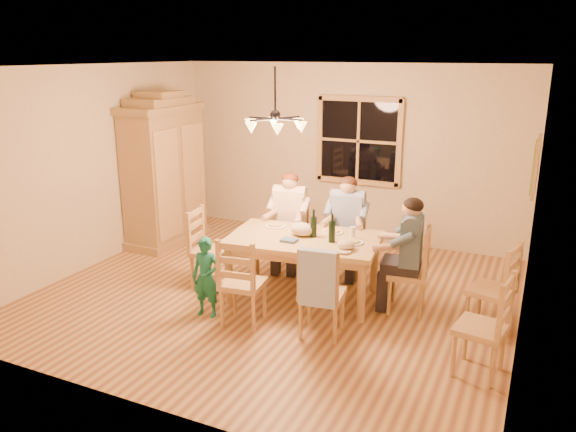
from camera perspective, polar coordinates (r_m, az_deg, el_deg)
The scene contains 33 objects.
floor at distance 6.95m, azimuth -1.19°, elevation -7.89°, with size 5.50×5.50×0.00m, color brown.
ceiling at distance 6.34m, azimuth -1.34°, elevation 14.98°, with size 5.50×5.00×0.02m, color white.
wall_back at distance 8.78m, azimuth 5.96°, elevation 6.42°, with size 5.50×0.02×2.70m, color #CCB290.
wall_left at distance 8.08m, azimuth -19.13°, elevation 4.74°, with size 0.02×5.00×2.70m, color #CCB290.
wall_right at distance 5.88m, azimuth 23.58°, elevation 0.17°, with size 0.02×5.00×2.70m, color #CCB290.
window at distance 8.65m, azimuth 7.19°, elevation 7.58°, with size 1.30×0.06×1.30m.
painting at distance 7.00m, azimuth 23.87°, elevation 4.66°, with size 0.06×0.78×0.64m.
chandelier at distance 6.38m, azimuth -1.30°, elevation 9.38°, with size 0.77×0.68×0.71m.
armoire at distance 8.75m, azimuth -12.42°, elevation 4.13°, with size 0.66×1.40×2.30m.
dining_table at distance 6.62m, azimuth 1.62°, elevation -3.00°, with size 1.88×1.28×0.76m.
chair_far_left at distance 7.61m, azimuth 0.15°, elevation -3.22°, with size 0.49×0.47×0.99m.
chair_far_right at distance 7.42m, azimuth 5.92°, elevation -3.82°, with size 0.49×0.47×0.99m.
chair_near_left at distance 6.16m, azimuth -4.56°, elevation -8.14°, with size 0.49×0.47×0.99m.
chair_near_right at distance 5.91m, azimuth 3.46°, elevation -9.22°, with size 0.49×0.47×0.99m.
chair_end_left at distance 7.16m, azimuth -7.86°, elevation -4.67°, with size 0.47×0.49×0.99m.
chair_end_right at distance 6.54m, azimuth 11.98°, elevation -6.95°, with size 0.47×0.49×0.99m.
adult_woman at distance 7.44m, azimuth 0.16°, elevation 0.68°, with size 0.43×0.46×0.87m.
adult_plaid_man at distance 7.26m, azimuth 6.05°, elevation 0.17°, with size 0.43×0.46×0.87m.
adult_slate_man at distance 6.35m, azimuth 12.27°, elevation -2.49°, with size 0.46×0.43×0.87m.
towel at distance 5.58m, azimuth 3.04°, elevation -6.35°, with size 0.38×0.10×0.58m, color #9BAED2.
wine_bottle_a at distance 6.56m, azimuth 2.61°, elevation -0.74°, with size 0.08×0.08×0.33m, color black.
wine_bottle_b at distance 6.39m, azimuth 4.50°, elevation -1.25°, with size 0.08×0.08×0.33m, color black.
plate_woman at distance 6.97m, azimuth -1.28°, elevation -1.02°, with size 0.26×0.26×0.02m, color white.
plate_plaid at distance 6.76m, azimuth 4.52°, elevation -1.63°, with size 0.26×0.26×0.02m, color white.
plate_slate at distance 6.42m, azimuth 6.52°, elevation -2.67°, with size 0.26×0.26×0.02m, color white.
wine_glass_a at distance 6.80m, azimuth 0.95°, elevation -0.93°, with size 0.06×0.06×0.14m, color silver.
wine_glass_b at distance 6.57m, azimuth 6.60°, elevation -1.68°, with size 0.06×0.06×0.14m, color silver.
cap at distance 6.20m, azimuth 5.91°, elevation -2.91°, with size 0.20×0.20×0.11m, color tan.
napkin at distance 6.43m, azimuth 0.12°, elevation -2.48°, with size 0.18×0.14×0.03m, color #445F7C.
cloth_bundle at distance 6.62m, azimuth 1.44°, elevation -1.35°, with size 0.28×0.22×0.15m, color tan.
child at distance 6.30m, azimuth -8.32°, elevation -6.17°, with size 0.33×0.22×0.91m, color #186D57.
chair_spare_front at distance 5.51m, azimuth 18.84°, elevation -12.15°, with size 0.48×0.50×0.99m.
chair_spare_back at distance 6.34m, azimuth 19.81°, elevation -8.39°, with size 0.51×0.53×0.99m.
Camera 1 is at (2.79, -5.69, 2.85)m, focal length 35.00 mm.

